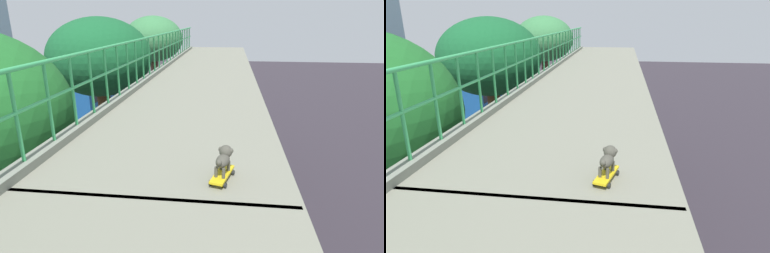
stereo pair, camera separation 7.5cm
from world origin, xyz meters
The scene contains 6 objects.
car_red_taxi_fifth centered at (-5.20, 11.63, 0.63)m, with size 1.92×4.32×1.45m.
city_bus centered at (-8.62, 24.12, 1.90)m, with size 2.59×11.79×3.36m.
roadside_tree_far centered at (-2.80, 9.62, 6.27)m, with size 3.88×3.88×7.84m.
roadside_tree_farthest centered at (-2.80, 18.38, 6.40)m, with size 3.70×3.70×7.92m.
toy_skateboard centered at (2.03, 1.02, 6.16)m, with size 0.28×0.50×0.08m.
small_dog centered at (2.04, 1.05, 6.35)m, with size 0.21×0.37×0.29m.
Camera 2 is at (2.14, -2.10, 7.77)m, focal length 29.88 mm.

